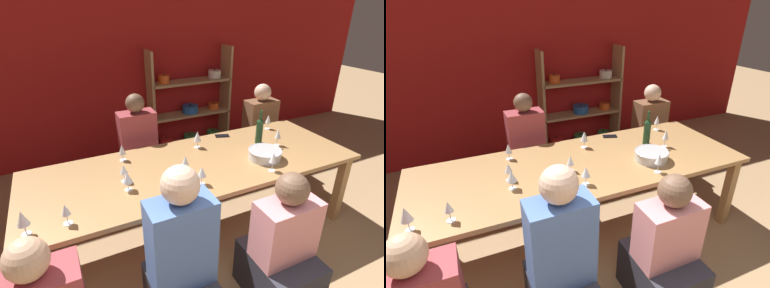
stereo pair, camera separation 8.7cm
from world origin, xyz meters
TOP-DOWN VIEW (x-y plane):
  - wall_back_red at (0.00, 3.83)m, footprint 8.80×0.06m
  - shelf_unit at (1.00, 3.63)m, footprint 1.28×0.30m
  - dining_table at (0.17, 1.73)m, footprint 2.96×1.05m
  - mixing_bowl at (0.77, 1.54)m, footprint 0.31×0.31m
  - wine_bottle_green at (0.93, 1.85)m, footprint 0.07×0.07m
  - wine_glass_red_a at (-1.20, 1.37)m, footprint 0.08×0.08m
  - wine_glass_empty_a at (-0.95, 1.36)m, footprint 0.06×0.06m
  - wine_glass_red_b at (-0.23, 1.35)m, footprint 0.08×0.08m
  - wine_glass_red_c at (0.69, 1.33)m, footprint 0.06×0.06m
  - wine_glass_empty_b at (0.05, 1.41)m, footprint 0.07×0.07m
  - wine_glass_white_a at (1.26, 2.11)m, footprint 0.07×0.07m
  - wine_glass_red_d at (-0.42, 2.07)m, footprint 0.06×0.06m
  - wine_glass_empty_c at (-0.49, 1.71)m, footprint 0.06×0.06m
  - wine_glass_white_b at (0.32, 2.02)m, footprint 0.08×0.08m
  - wine_glass_red_e at (0.02, 1.65)m, footprint 0.07×0.07m
  - wine_glass_white_c at (1.06, 1.72)m, footprint 0.06×0.06m
  - wine_glass_empty_d at (-0.50, 1.58)m, footprint 0.08×0.08m
  - cell_phone at (0.68, 2.15)m, footprint 0.16×0.11m
  - person_near_a at (0.42, 0.82)m, footprint 0.44×0.55m
  - person_far_a at (-0.15, 2.53)m, footprint 0.39×0.49m
  - person_near_b at (-0.36, 0.87)m, footprint 0.39×0.49m
  - person_far_b at (1.49, 2.54)m, footprint 0.41×0.51m

SIDE VIEW (x-z plane):
  - person_near_a at x=0.42m, z-range -0.15..0.94m
  - person_far_b at x=1.49m, z-range -0.16..1.02m
  - person_far_a at x=-0.15m, z-range -0.17..1.09m
  - person_near_b at x=-0.36m, z-range -0.17..1.14m
  - shelf_unit at x=1.00m, z-range -0.18..1.33m
  - dining_table at x=0.17m, z-range 0.32..1.09m
  - cell_phone at x=0.68m, z-range 0.78..0.79m
  - mixing_bowl at x=0.77m, z-range 0.78..0.87m
  - wine_glass_red_e at x=0.02m, z-range 0.80..0.95m
  - wine_glass_red_d at x=-0.42m, z-range 0.80..0.96m
  - wine_glass_empty_a at x=-0.95m, z-range 0.81..0.96m
  - wine_glass_empty_d at x=-0.50m, z-range 0.81..0.96m
  - wine_glass_empty_c at x=-0.49m, z-range 0.81..0.96m
  - wine_glass_empty_b at x=0.05m, z-range 0.81..0.97m
  - wine_glass_white_a at x=1.26m, z-range 0.81..0.97m
  - wine_glass_white_b at x=0.32m, z-range 0.81..0.98m
  - wine_glass_red_a at x=-1.20m, z-range 0.81..0.98m
  - wine_glass_red_c at x=0.69m, z-range 0.81..0.98m
  - wine_glass_red_b at x=-0.23m, z-range 0.81..0.99m
  - wine_glass_white_c at x=1.06m, z-range 0.81..0.99m
  - wine_bottle_green at x=0.93m, z-range 0.74..1.09m
  - wall_back_red at x=0.00m, z-range 0.00..2.70m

